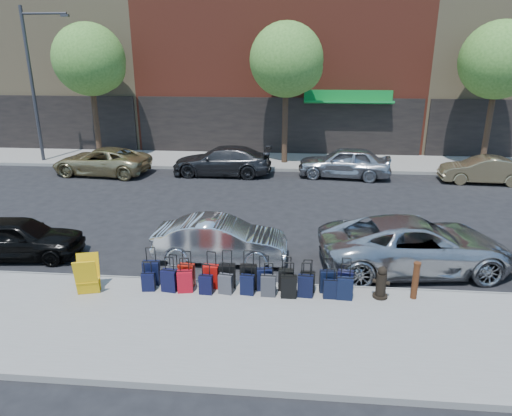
# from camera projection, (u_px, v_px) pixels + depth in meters

# --- Properties ---
(ground) EXTENTS (120.00, 120.00, 0.00)m
(ground) POSITION_uv_depth(u_px,v_px,m) (262.00, 226.00, 16.28)
(ground) COLOR black
(ground) RESTS_ON ground
(sidewalk_near) EXTENTS (60.00, 4.00, 0.15)m
(sidewalk_near) POSITION_uv_depth(u_px,v_px,m) (239.00, 328.00, 10.13)
(sidewalk_near) COLOR gray
(sidewalk_near) RESTS_ON ground
(sidewalk_far) EXTENTS (60.00, 4.00, 0.15)m
(sidewalk_far) POSITION_uv_depth(u_px,v_px,m) (276.00, 161.00, 25.68)
(sidewalk_far) COLOR gray
(sidewalk_far) RESTS_ON ground
(curb_near) EXTENTS (60.00, 0.08, 0.15)m
(curb_near) POSITION_uv_depth(u_px,v_px,m) (249.00, 285.00, 12.03)
(curb_near) COLOR gray
(curb_near) RESTS_ON ground
(curb_far) EXTENTS (60.00, 0.08, 0.15)m
(curb_far) POSITION_uv_depth(u_px,v_px,m) (274.00, 170.00, 23.77)
(curb_far) COLOR gray
(curb_far) RESTS_ON ground
(building_left) EXTENTS (15.00, 12.12, 16.00)m
(building_left) POSITION_uv_depth(u_px,v_px,m) (55.00, 21.00, 32.00)
(building_left) COLOR #8E7A57
(building_left) RESTS_ON ground
(tree_left) EXTENTS (3.80, 3.80, 7.27)m
(tree_left) POSITION_uv_depth(u_px,v_px,m) (92.00, 62.00, 24.31)
(tree_left) COLOR black
(tree_left) RESTS_ON sidewalk_far
(tree_center) EXTENTS (3.80, 3.80, 7.27)m
(tree_center) POSITION_uv_depth(u_px,v_px,m) (289.00, 62.00, 23.42)
(tree_center) COLOR black
(tree_center) RESTS_ON sidewalk_far
(tree_right) EXTENTS (3.80, 3.80, 7.27)m
(tree_right) POSITION_uv_depth(u_px,v_px,m) (502.00, 62.00, 22.53)
(tree_right) COLOR black
(tree_right) RESTS_ON sidewalk_far
(streetlight) EXTENTS (2.59, 0.18, 8.00)m
(streetlight) POSITION_uv_depth(u_px,v_px,m) (35.00, 77.00, 24.15)
(streetlight) COLOR #333338
(streetlight) RESTS_ON sidewalk_far
(suitcase_front_0) EXTENTS (0.44, 0.26, 1.01)m
(suitcase_front_0) POSITION_uv_depth(u_px,v_px,m) (152.00, 273.00, 11.82)
(suitcase_front_0) COLOR black
(suitcase_front_0) RESTS_ON sidewalk_near
(suitcase_front_1) EXTENTS (0.38, 0.25, 0.85)m
(suitcase_front_1) POSITION_uv_depth(u_px,v_px,m) (173.00, 276.00, 11.77)
(suitcase_front_1) COLOR #38383C
(suitcase_front_1) RESTS_ON sidewalk_near
(suitcase_front_2) EXTENTS (0.42, 0.26, 0.96)m
(suitcase_front_2) POSITION_uv_depth(u_px,v_px,m) (187.00, 275.00, 11.73)
(suitcase_front_2) COLOR #9D150A
(suitcase_front_2) RESTS_ON sidewalk_near
(suitcase_front_3) EXTENTS (0.43, 0.27, 0.97)m
(suitcase_front_3) POSITION_uv_depth(u_px,v_px,m) (211.00, 276.00, 11.66)
(suitcase_front_3) COLOR #A60E0A
(suitcase_front_3) RESTS_ON sidewalk_near
(suitcase_front_4) EXTENTS (0.43, 0.26, 1.00)m
(suitcase_front_4) POSITION_uv_depth(u_px,v_px,m) (227.00, 275.00, 11.68)
(suitcase_front_4) COLOR black
(suitcase_front_4) RESTS_ON sidewalk_near
(suitcase_front_5) EXTENTS (0.43, 0.24, 1.02)m
(suitcase_front_5) POSITION_uv_depth(u_px,v_px,m) (248.00, 277.00, 11.60)
(suitcase_front_5) COLOR black
(suitcase_front_5) RESTS_ON sidewalk_near
(suitcase_front_6) EXTENTS (0.41, 0.27, 0.92)m
(suitcase_front_6) POSITION_uv_depth(u_px,v_px,m) (264.00, 279.00, 11.54)
(suitcase_front_6) COLOR black
(suitcase_front_6) RESTS_ON sidewalk_near
(suitcase_front_7) EXTENTS (0.39, 0.23, 0.91)m
(suitcase_front_7) POSITION_uv_depth(u_px,v_px,m) (286.00, 280.00, 11.52)
(suitcase_front_7) COLOR black
(suitcase_front_7) RESTS_ON sidewalk_near
(suitcase_front_8) EXTENTS (0.37, 0.21, 0.87)m
(suitcase_front_8) POSITION_uv_depth(u_px,v_px,m) (307.00, 282.00, 11.45)
(suitcase_front_8) COLOR black
(suitcase_front_8) RESTS_ON sidewalk_near
(suitcase_front_9) EXTENTS (0.39, 0.24, 0.92)m
(suitcase_front_9) POSITION_uv_depth(u_px,v_px,m) (327.00, 281.00, 11.44)
(suitcase_front_9) COLOR black
(suitcase_front_9) RESTS_ON sidewalk_near
(suitcase_front_10) EXTENTS (0.41, 0.27, 0.92)m
(suitcase_front_10) POSITION_uv_depth(u_px,v_px,m) (345.00, 282.00, 11.42)
(suitcase_front_10) COLOR black
(suitcase_front_10) RESTS_ON sidewalk_near
(suitcase_back_0) EXTENTS (0.34, 0.22, 0.77)m
(suitcase_back_0) POSITION_uv_depth(u_px,v_px,m) (148.00, 282.00, 11.52)
(suitcase_back_0) COLOR black
(suitcase_back_0) RESTS_ON sidewalk_near
(suitcase_back_1) EXTENTS (0.41, 0.28, 0.92)m
(suitcase_back_1) POSITION_uv_depth(u_px,v_px,m) (169.00, 280.00, 11.48)
(suitcase_back_1) COLOR black
(suitcase_back_1) RESTS_ON sidewalk_near
(suitcase_back_2) EXTENTS (0.41, 0.28, 0.91)m
(suitcase_back_2) POSITION_uv_depth(u_px,v_px,m) (185.00, 281.00, 11.44)
(suitcase_back_2) COLOR #A70A18
(suitcase_back_2) RESTS_ON sidewalk_near
(suitcase_back_3) EXTENTS (0.34, 0.21, 0.79)m
(suitcase_back_3) POSITION_uv_depth(u_px,v_px,m) (206.00, 285.00, 11.36)
(suitcase_back_3) COLOR black
(suitcase_back_3) RESTS_ON sidewalk_near
(suitcase_back_4) EXTENTS (0.37, 0.25, 0.82)m
(suitcase_back_4) POSITION_uv_depth(u_px,v_px,m) (226.00, 284.00, 11.38)
(suitcase_back_4) COLOR #3B3B40
(suitcase_back_4) RESTS_ON sidewalk_near
(suitcase_back_5) EXTENTS (0.36, 0.23, 0.82)m
(suitcase_back_5) POSITION_uv_depth(u_px,v_px,m) (247.00, 285.00, 11.34)
(suitcase_back_5) COLOR black
(suitcase_back_5) RESTS_ON sidewalk_near
(suitcase_back_6) EXTENTS (0.37, 0.22, 0.87)m
(suitcase_back_6) POSITION_uv_depth(u_px,v_px,m) (268.00, 286.00, 11.26)
(suitcase_back_6) COLOR #323236
(suitcase_back_6) RESTS_ON sidewalk_near
(suitcase_back_7) EXTENTS (0.39, 0.23, 0.91)m
(suitcase_back_7) POSITION_uv_depth(u_px,v_px,m) (289.00, 287.00, 11.19)
(suitcase_back_7) COLOR black
(suitcase_back_7) RESTS_ON sidewalk_near
(suitcase_back_8) EXTENTS (0.39, 0.24, 0.89)m
(suitcase_back_8) POSITION_uv_depth(u_px,v_px,m) (305.00, 286.00, 11.22)
(suitcase_back_8) COLOR black
(suitcase_back_8) RESTS_ON sidewalk_near
(suitcase_back_9) EXTENTS (0.32, 0.19, 0.77)m
(suitcase_back_9) POSITION_uv_depth(u_px,v_px,m) (330.00, 289.00, 11.16)
(suitcase_back_9) COLOR black
(suitcase_back_9) RESTS_ON sidewalk_near
(suitcase_back_10) EXTENTS (0.39, 0.24, 0.90)m
(suitcase_back_10) POSITION_uv_depth(u_px,v_px,m) (345.00, 288.00, 11.11)
(suitcase_back_10) COLOR black
(suitcase_back_10) RESTS_ON sidewalk_near
(fire_hydrant) EXTENTS (0.42, 0.37, 0.82)m
(fire_hydrant) POSITION_uv_depth(u_px,v_px,m) (381.00, 283.00, 11.15)
(fire_hydrant) COLOR black
(fire_hydrant) RESTS_ON sidewalk_near
(bollard) EXTENTS (0.18, 0.18, 0.96)m
(bollard) POSITION_uv_depth(u_px,v_px,m) (415.00, 280.00, 11.07)
(bollard) COLOR #38190C
(bollard) RESTS_ON sidewalk_near
(display_rack) EXTENTS (0.67, 0.71, 0.96)m
(display_rack) POSITION_uv_depth(u_px,v_px,m) (87.00, 275.00, 11.34)
(display_rack) COLOR #E1AA0C
(display_rack) RESTS_ON sidewalk_near
(car_near_0) EXTENTS (3.84, 1.84, 1.27)m
(car_near_0) POSITION_uv_depth(u_px,v_px,m) (19.00, 238.00, 13.61)
(car_near_0) COLOR black
(car_near_0) RESTS_ON ground
(car_near_1) EXTENTS (3.92, 1.39, 1.29)m
(car_near_1) POSITION_uv_depth(u_px,v_px,m) (221.00, 240.00, 13.43)
(car_near_1) COLOR silver
(car_near_1) RESTS_ON ground
(car_near_2) EXTENTS (5.63, 3.15, 1.49)m
(car_near_2) POSITION_uv_depth(u_px,v_px,m) (415.00, 245.00, 12.85)
(car_near_2) COLOR #B2B4B9
(car_near_2) RESTS_ON ground
(car_far_0) EXTENTS (5.05, 2.71, 1.35)m
(car_far_0) POSITION_uv_depth(u_px,v_px,m) (102.00, 161.00, 23.00)
(car_far_0) COLOR tan
(car_far_0) RESTS_ON ground
(car_far_1) EXTENTS (4.99, 2.09, 1.44)m
(car_far_1) POSITION_uv_depth(u_px,v_px,m) (222.00, 161.00, 22.88)
(car_far_1) COLOR #2D2E30
(car_far_1) RESTS_ON ground
(car_far_2) EXTENTS (4.65, 2.29, 1.53)m
(car_far_2) POSITION_uv_depth(u_px,v_px,m) (344.00, 162.00, 22.40)
(car_far_2) COLOR #B2B4BA
(car_far_2) RESTS_ON ground
(car_far_3) EXTENTS (3.89, 1.57, 1.26)m
(car_far_3) POSITION_uv_depth(u_px,v_px,m) (482.00, 170.00, 21.49)
(car_far_3) COLOR #97855C
(car_far_3) RESTS_ON ground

